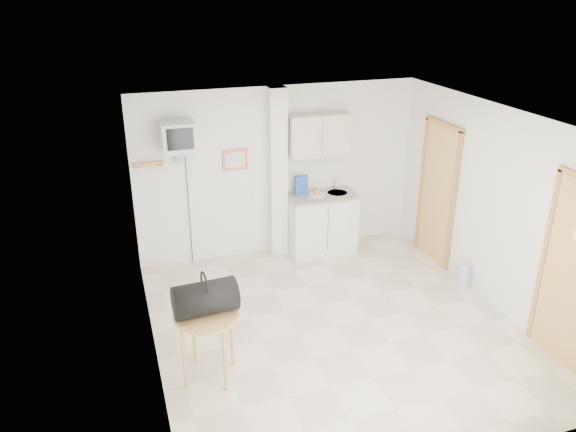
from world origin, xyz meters
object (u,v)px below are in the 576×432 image
object	(u,v)px
round_table	(207,322)
water_bottle	(464,276)
crt_television	(178,138)
duffel_bag	(205,298)

from	to	relation	value
round_table	water_bottle	xyz separation A→B (m)	(3.58, 0.73, -0.47)
crt_television	duffel_bag	world-z (taller)	crt_television
water_bottle	round_table	bearing A→B (deg)	-168.47
duffel_bag	water_bottle	world-z (taller)	duffel_bag
water_bottle	crt_television	bearing A→B (deg)	153.29
crt_television	round_table	size ratio (longest dim) A/B	2.85
round_table	water_bottle	world-z (taller)	round_table
round_table	duffel_bag	bearing A→B (deg)	97.79
duffel_bag	round_table	bearing A→B (deg)	-86.25
crt_television	duffel_bag	bearing A→B (deg)	-93.57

